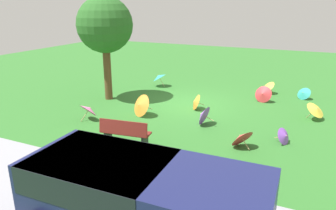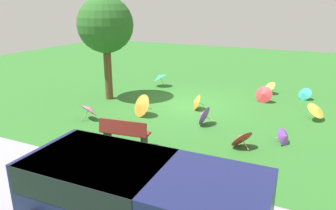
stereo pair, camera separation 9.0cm
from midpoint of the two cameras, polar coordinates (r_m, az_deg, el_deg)
ground at (r=14.39m, az=3.72°, el=0.17°), size 40.00×40.00×0.00m
road_strip at (r=8.13m, az=-18.87°, el=-15.64°), size 40.00×3.79×0.01m
van_dark at (r=6.28m, az=-5.75°, el=-15.61°), size 4.64×2.22×1.53m
park_bench at (r=10.15m, az=-7.58°, el=-4.89°), size 1.65×0.69×0.90m
shade_tree at (r=14.83m, az=-10.99°, el=13.80°), size 2.50×2.50×4.69m
parasol_red_0 at (r=15.16m, az=16.89°, el=1.87°), size 0.86×0.77×0.78m
parasol_purple_0 at (r=11.92m, az=6.42°, el=-1.78°), size 0.69×0.79×0.76m
parasol_yellow_1 at (r=13.53m, az=25.28°, el=-0.78°), size 0.92×0.96×0.71m
parasol_red_1 at (r=10.28m, az=13.14°, el=-5.67°), size 0.88×0.94×0.68m
parasol_orange_0 at (r=13.58m, az=5.10°, el=0.57°), size 0.70×0.78×0.69m
parasol_yellow_2 at (r=16.70m, az=17.73°, el=3.20°), size 0.86×0.88×0.66m
parasol_purple_2 at (r=10.91m, az=20.40°, el=-5.30°), size 0.61×0.67×0.56m
parasol_pink_0 at (r=12.74m, az=-13.75°, el=-0.69°), size 0.96×0.90×0.74m
parasol_teal_0 at (r=17.33m, az=-1.38°, el=5.12°), size 0.85×0.87×0.82m
parasol_teal_1 at (r=16.32m, az=23.40°, el=1.93°), size 0.79×0.74×0.59m
parasol_orange_1 at (r=12.78m, az=-4.82°, el=-0.02°), size 1.08×0.98×0.91m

